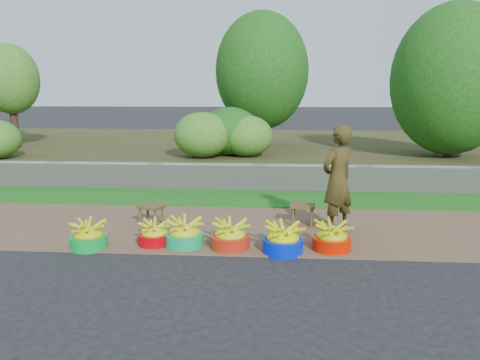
# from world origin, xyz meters

# --- Properties ---
(ground_plane) EXTENTS (120.00, 120.00, 0.00)m
(ground_plane) POSITION_xyz_m (0.00, 0.00, 0.00)
(ground_plane) COLOR black
(ground_plane) RESTS_ON ground
(dirt_shoulder) EXTENTS (80.00, 2.50, 0.02)m
(dirt_shoulder) POSITION_xyz_m (0.00, 1.25, 0.01)
(dirt_shoulder) COLOR brown
(dirt_shoulder) RESTS_ON ground
(grass_verge) EXTENTS (80.00, 1.50, 0.04)m
(grass_verge) POSITION_xyz_m (0.00, 3.25, 0.02)
(grass_verge) COLOR #1D6518
(grass_verge) RESTS_ON ground
(retaining_wall) EXTENTS (80.00, 0.35, 0.55)m
(retaining_wall) POSITION_xyz_m (0.00, 4.10, 0.28)
(retaining_wall) COLOR gray
(retaining_wall) RESTS_ON ground
(earth_bank) EXTENTS (80.00, 10.00, 0.50)m
(earth_bank) POSITION_xyz_m (0.00, 9.00, 0.25)
(earth_bank) COLOR #3A391A
(earth_bank) RESTS_ON ground
(vegetation) EXTENTS (36.94, 8.11, 4.90)m
(vegetation) POSITION_xyz_m (5.13, 7.73, 2.61)
(vegetation) COLOR #311E17
(vegetation) RESTS_ON earth_bank
(basin_a) EXTENTS (0.50, 0.50, 0.37)m
(basin_a) POSITION_xyz_m (-2.14, 0.19, 0.17)
(basin_a) COLOR #069A32
(basin_a) RESTS_ON ground
(basin_b) EXTENTS (0.45, 0.45, 0.34)m
(basin_b) POSITION_xyz_m (-1.29, 0.37, 0.15)
(basin_b) COLOR #BE0009
(basin_b) RESTS_ON ground
(basin_c) EXTENTS (0.53, 0.53, 0.39)m
(basin_c) POSITION_xyz_m (-0.87, 0.33, 0.18)
(basin_c) COLOR #109850
(basin_c) RESTS_ON ground
(basin_d) EXTENTS (0.52, 0.52, 0.39)m
(basin_d) POSITION_xyz_m (-0.24, 0.29, 0.17)
(basin_d) COLOR red
(basin_d) RESTS_ON ground
(basin_e) EXTENTS (0.53, 0.53, 0.39)m
(basin_e) POSITION_xyz_m (0.45, 0.19, 0.18)
(basin_e) COLOR #001BDB
(basin_e) RESTS_ON ground
(basin_f) EXTENTS (0.51, 0.51, 0.38)m
(basin_f) POSITION_xyz_m (1.09, 0.33, 0.17)
(basin_f) COLOR red
(basin_f) RESTS_ON ground
(stool_left) EXTENTS (0.44, 0.39, 0.32)m
(stool_left) POSITION_xyz_m (-1.57, 1.27, 0.28)
(stool_left) COLOR #503C1E
(stool_left) RESTS_ON dirt_shoulder
(stool_right) EXTENTS (0.40, 0.33, 0.33)m
(stool_right) POSITION_xyz_m (0.78, 1.45, 0.28)
(stool_right) COLOR #503C1E
(stool_right) RESTS_ON dirt_shoulder
(vendor_woman) EXTENTS (0.68, 0.67, 1.59)m
(vendor_woman) POSITION_xyz_m (1.25, 1.12, 0.81)
(vendor_woman) COLOR black
(vendor_woman) RESTS_ON dirt_shoulder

